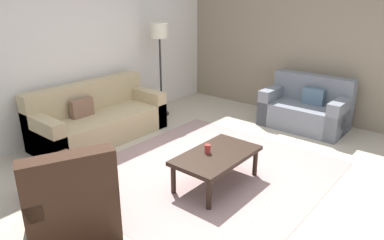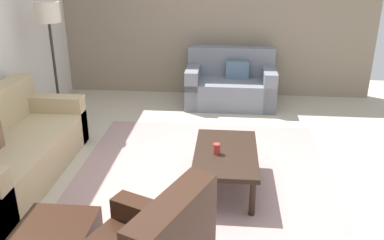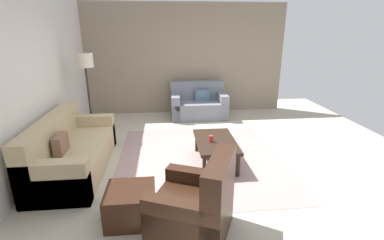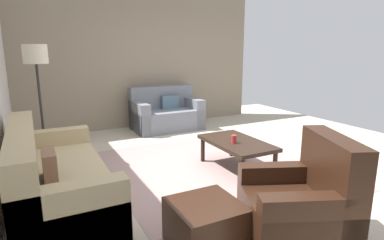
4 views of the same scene
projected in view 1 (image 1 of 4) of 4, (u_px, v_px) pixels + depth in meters
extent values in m
plane|color=#B2A893|center=(207.00, 173.00, 4.62)|extent=(8.00, 8.00, 0.00)
cube|color=silver|center=(81.00, 46.00, 5.70)|extent=(6.00, 0.12, 2.80)
cube|color=gray|center=(310.00, 41.00, 6.31)|extent=(0.12, 5.20, 2.80)
cube|color=gray|center=(207.00, 172.00, 4.62)|extent=(3.03, 2.80, 0.01)
cube|color=tan|center=(101.00, 126.00, 5.63)|extent=(2.11, 0.89, 0.42)
cube|color=tan|center=(88.00, 108.00, 5.75)|extent=(2.11, 0.24, 0.88)
cube|color=tan|center=(44.00, 138.00, 4.91)|extent=(0.20, 0.89, 0.62)
cube|color=tan|center=(145.00, 106.00, 6.29)|extent=(0.20, 0.89, 0.62)
cube|color=brown|center=(82.00, 108.00, 5.40)|extent=(0.36, 0.12, 0.28)
cube|color=slate|center=(304.00, 116.00, 6.10)|extent=(0.83, 1.39, 0.42)
cube|color=slate|center=(312.00, 99.00, 6.24)|extent=(0.24, 1.39, 0.88)
cube|color=slate|center=(273.00, 104.00, 6.43)|extent=(0.83, 0.20, 0.62)
cube|color=slate|center=(340.00, 118.00, 5.71)|extent=(0.83, 0.20, 0.62)
cube|color=slate|center=(313.00, 96.00, 5.98)|extent=(0.12, 0.36, 0.28)
cube|color=black|center=(70.00, 211.00, 3.45)|extent=(1.05, 1.05, 0.44)
cube|color=black|center=(73.00, 204.00, 3.11)|extent=(0.81, 0.50, 0.95)
cube|color=black|center=(102.00, 195.00, 3.56)|extent=(0.46, 0.80, 0.60)
cube|color=black|center=(34.00, 212.00, 3.28)|extent=(0.46, 0.80, 0.60)
cube|color=black|center=(60.00, 178.00, 4.08)|extent=(0.56, 0.56, 0.40)
cylinder|color=black|center=(209.00, 195.00, 3.79)|extent=(0.06, 0.06, 0.36)
cylinder|color=black|center=(255.00, 163.00, 4.50)|extent=(0.06, 0.06, 0.36)
cylinder|color=black|center=(173.00, 179.00, 4.10)|extent=(0.06, 0.06, 0.36)
cylinder|color=black|center=(222.00, 152.00, 4.81)|extent=(0.06, 0.06, 0.36)
cube|color=black|center=(217.00, 155.00, 4.23)|extent=(1.10, 0.64, 0.05)
cylinder|color=#B2332D|center=(208.00, 149.00, 4.22)|extent=(0.07, 0.07, 0.11)
cylinder|color=black|center=(162.00, 114.00, 6.81)|extent=(0.28, 0.28, 0.03)
cylinder|color=#262626|center=(161.00, 78.00, 6.57)|extent=(0.04, 0.04, 1.45)
cylinder|color=beige|center=(159.00, 31.00, 6.27)|extent=(0.32, 0.32, 0.26)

